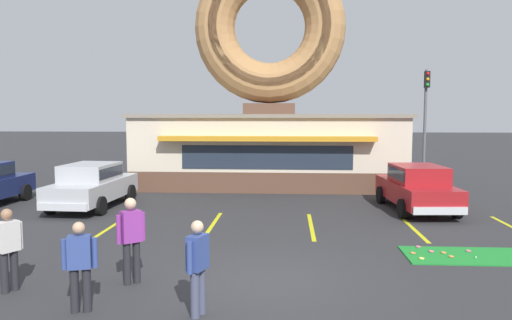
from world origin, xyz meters
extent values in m
plane|color=#2D2D30|center=(0.00, 0.00, 0.00)|extent=(160.00, 160.00, 0.00)
cube|color=brown|center=(-0.48, 14.00, 0.45)|extent=(12.00, 6.00, 0.90)
cube|color=beige|center=(-0.48, 14.00, 2.05)|extent=(12.00, 6.00, 2.30)
cube|color=gray|center=(-0.48, 14.00, 3.28)|extent=(12.30, 6.30, 0.16)
cube|color=orange|center=(-0.48, 10.70, 2.35)|extent=(9.00, 0.60, 0.20)
cube|color=#232D3D|center=(-0.48, 10.98, 1.55)|extent=(7.20, 0.03, 1.00)
cube|color=brown|center=(-0.48, 14.00, 3.61)|extent=(2.40, 1.80, 0.50)
torus|color=#B27F4C|center=(-0.48, 14.00, 7.41)|extent=(7.10, 1.90, 7.10)
torus|color=#9E6B42|center=(-0.48, 13.57, 7.41)|extent=(6.25, 1.05, 6.24)
cube|color=#1E842D|center=(5.45, 2.04, 0.01)|extent=(4.45, 1.51, 0.03)
torus|color=#D8667F|center=(4.84, 2.37, 0.05)|extent=(0.13, 0.13, 0.04)
torus|color=#D17F47|center=(4.27, 1.85, 0.05)|extent=(0.13, 0.13, 0.04)
torus|color=#E5C666|center=(3.53, 1.65, 0.05)|extent=(0.13, 0.13, 0.04)
torus|color=#D8667F|center=(3.92, 2.26, 0.05)|extent=(0.13, 0.13, 0.04)
torus|color=#D17F47|center=(4.19, 2.17, 0.05)|extent=(0.13, 0.13, 0.04)
torus|color=#D17F47|center=(3.44, 2.09, 0.05)|extent=(0.13, 0.13, 0.04)
torus|color=#D8667F|center=(3.72, 2.68, 0.05)|extent=(0.13, 0.13, 0.04)
sphere|color=white|center=(4.81, 1.81, 0.05)|extent=(0.04, 0.04, 0.04)
cube|color=maroon|center=(4.91, 7.74, 0.66)|extent=(2.09, 4.52, 0.68)
cube|color=maroon|center=(4.93, 7.59, 1.30)|extent=(1.71, 2.21, 0.60)
cube|color=#232D3D|center=(4.93, 7.59, 1.32)|extent=(1.73, 2.13, 0.36)
cube|color=silver|center=(4.74, 9.97, 0.42)|extent=(1.67, 0.23, 0.24)
cube|color=silver|center=(5.08, 5.52, 0.42)|extent=(1.67, 0.23, 0.24)
cylinder|color=black|center=(3.93, 9.04, 0.32)|extent=(0.27, 0.65, 0.64)
cylinder|color=black|center=(5.69, 9.17, 0.32)|extent=(0.27, 0.65, 0.64)
cylinder|color=black|center=(4.14, 6.32, 0.32)|extent=(0.27, 0.65, 0.64)
cylinder|color=black|center=(5.89, 6.45, 0.32)|extent=(0.27, 0.65, 0.64)
cube|color=#B2B5BA|center=(-6.63, 7.58, 0.66)|extent=(1.99, 4.49, 0.68)
cube|color=#B2B5BA|center=(-6.64, 7.43, 1.30)|extent=(1.67, 2.18, 0.60)
cube|color=#232D3D|center=(-6.64, 7.43, 1.32)|extent=(1.69, 2.10, 0.36)
cube|color=silver|center=(-6.51, 9.80, 0.42)|extent=(1.67, 0.19, 0.24)
cube|color=silver|center=(-6.75, 5.35, 0.42)|extent=(1.67, 0.19, 0.24)
cylinder|color=black|center=(-7.43, 8.99, 0.32)|extent=(0.25, 0.65, 0.64)
cylinder|color=black|center=(-5.68, 8.89, 0.32)|extent=(0.25, 0.65, 0.64)
cylinder|color=black|center=(-7.58, 6.26, 0.32)|extent=(0.25, 0.65, 0.64)
cylinder|color=black|center=(-5.82, 6.17, 0.32)|extent=(0.25, 0.65, 0.64)
cube|color=silver|center=(-10.70, 9.64, 0.42)|extent=(1.67, 0.10, 0.24)
cylinder|color=black|center=(-9.82, 8.77, 0.32)|extent=(0.22, 0.64, 0.64)
cylinder|color=#232328|center=(-2.75, -0.40, 0.43)|extent=(0.15, 0.15, 0.85)
cylinder|color=#232328|center=(-2.60, -0.28, 0.43)|extent=(0.15, 0.15, 0.85)
cube|color=#8C3393|center=(-2.68, -0.34, 1.17)|extent=(0.45, 0.43, 0.63)
cylinder|color=#8C3393|center=(-2.87, -0.50, 1.14)|extent=(0.10, 0.10, 0.58)
cylinder|color=#8C3393|center=(-2.48, -0.18, 1.14)|extent=(0.10, 0.10, 0.58)
sphere|color=beige|center=(-2.68, -0.34, 1.62)|extent=(0.23, 0.23, 0.23)
cylinder|color=#232328|center=(-3.20, -1.82, 0.39)|extent=(0.15, 0.15, 0.77)
cylinder|color=#232328|center=(-3.01, -1.76, 0.39)|extent=(0.15, 0.15, 0.77)
cube|color=#33478C|center=(-3.10, -1.79, 1.05)|extent=(0.43, 0.33, 0.56)
cylinder|color=#33478C|center=(-3.35, -1.86, 1.02)|extent=(0.10, 0.10, 0.52)
cylinder|color=#33478C|center=(-2.86, -1.72, 1.02)|extent=(0.10, 0.10, 0.52)
sphere|color=tan|center=(-3.10, -1.79, 1.47)|extent=(0.21, 0.21, 0.21)
cylinder|color=#474C66|center=(-1.11, -1.91, 0.40)|extent=(0.15, 0.15, 0.80)
cylinder|color=#474C66|center=(-1.04, -1.72, 0.40)|extent=(0.15, 0.15, 0.80)
cube|color=#33478C|center=(-1.07, -1.82, 1.09)|extent=(0.36, 0.44, 0.59)
cylinder|color=#33478C|center=(-1.16, -2.05, 1.06)|extent=(0.10, 0.10, 0.54)
cylinder|color=#33478C|center=(-0.98, -1.58, 1.06)|extent=(0.10, 0.10, 0.54)
sphere|color=beige|center=(-1.07, -1.82, 1.52)|extent=(0.21, 0.21, 0.21)
cylinder|color=#232328|center=(-4.92, -1.01, 0.39)|extent=(0.15, 0.15, 0.79)
cylinder|color=#232328|center=(-4.82, -0.84, 0.39)|extent=(0.15, 0.15, 0.79)
cube|color=silver|center=(-4.87, -0.93, 1.08)|extent=(0.40, 0.45, 0.58)
cylinder|color=silver|center=(-4.75, -0.71, 1.05)|extent=(0.10, 0.10, 0.53)
sphere|color=#9E7051|center=(-4.87, -0.93, 1.50)|extent=(0.21, 0.21, 0.21)
cylinder|color=#1E662D|center=(6.47, 10.90, 0.47)|extent=(0.56, 0.56, 0.95)
torus|color=#123D1B|center=(6.47, 10.90, 0.95)|extent=(0.57, 0.57, 0.05)
cylinder|color=#595B60|center=(8.03, 18.57, 2.90)|extent=(0.16, 0.16, 5.80)
cube|color=black|center=(8.03, 18.39, 5.25)|extent=(0.28, 0.24, 0.90)
sphere|color=red|center=(8.03, 18.27, 5.55)|extent=(0.18, 0.18, 0.18)
sphere|color=orange|center=(8.03, 18.27, 5.25)|extent=(0.18, 0.18, 0.18)
sphere|color=green|center=(8.03, 18.27, 4.95)|extent=(0.18, 0.18, 0.18)
cube|color=yellow|center=(-4.87, 5.00, 0.00)|extent=(0.12, 3.60, 0.01)
cube|color=yellow|center=(-1.87, 5.00, 0.00)|extent=(0.12, 3.60, 0.01)
cube|color=yellow|center=(1.13, 5.00, 0.00)|extent=(0.12, 3.60, 0.01)
cube|color=yellow|center=(4.13, 5.00, 0.00)|extent=(0.12, 3.60, 0.01)
camera|label=1|loc=(0.43, -9.86, 3.40)|focal=35.00mm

